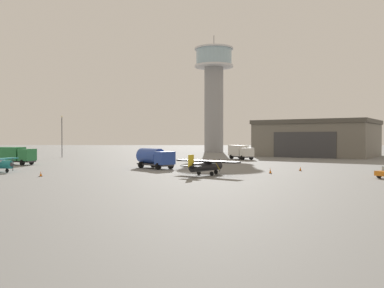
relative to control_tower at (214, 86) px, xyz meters
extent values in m
plane|color=slate|center=(-5.42, -77.23, -21.09)|extent=(400.00, 400.00, 0.00)
cylinder|color=gray|center=(0.00, 0.00, -7.48)|extent=(6.03, 6.03, 27.21)
cylinder|color=silver|center=(0.00, 0.00, 6.42)|extent=(12.32, 12.32, 0.60)
cylinder|color=#99B7C6|center=(0.00, 0.00, 9.22)|extent=(11.33, 11.33, 4.99)
cylinder|color=silver|center=(0.00, 0.00, 11.96)|extent=(12.32, 12.32, 0.50)
cylinder|color=#38383D|center=(0.00, 0.00, 14.21)|extent=(0.16, 0.16, 4.00)
cube|color=#6B665B|center=(25.93, -25.83, -17.07)|extent=(34.18, 32.41, 8.04)
cube|color=#4A4740|center=(25.93, -25.83, -12.55)|extent=(35.01, 33.24, 1.00)
cube|color=#38383A|center=(20.28, -35.09, -18.07)|extent=(12.71, 7.83, 6.03)
cylinder|color=black|center=(-2.48, -80.30, -19.99)|extent=(4.21, 5.19, 1.11)
cone|color=#38383D|center=(-0.70, -77.86, -19.99)|extent=(1.11, 1.11, 0.78)
cube|color=#38383D|center=(-0.70, -77.86, -19.99)|extent=(0.10, 0.10, 1.71)
cube|color=black|center=(-2.32, -80.08, -19.34)|extent=(8.05, 6.39, 0.18)
cylinder|color=gold|center=(-1.16, -80.93, -19.71)|extent=(0.76, 0.58, 1.22)
cylinder|color=gold|center=(-3.48, -79.24, -19.71)|extent=(0.76, 0.58, 1.22)
cube|color=#99B7C6|center=(-1.84, -79.43, -19.68)|extent=(1.30, 1.32, 0.63)
cone|color=black|center=(-4.26, -82.74, -19.90)|extent=(1.42, 1.51, 0.84)
cube|color=gold|center=(-4.26, -82.74, -19.18)|extent=(0.67, 0.86, 1.53)
cube|color=black|center=(-4.26, -82.74, -19.77)|extent=(2.65, 2.24, 0.09)
cylinder|color=black|center=(-1.21, -78.56, -20.82)|extent=(0.52, 0.44, 0.54)
cylinder|color=black|center=(-1.79, -81.03, -20.82)|extent=(0.52, 0.44, 0.54)
cylinder|color=black|center=(-3.38, -79.86, -20.82)|extent=(0.52, 0.44, 0.54)
cone|color=#38383D|center=(-28.26, -77.51, -19.99)|extent=(0.91, 0.89, 0.78)
cube|color=#38383D|center=(-28.26, -77.51, -19.99)|extent=(0.07, 0.10, 1.70)
cylinder|color=#B7BABF|center=(-30.77, -75.69, -19.72)|extent=(0.20, 0.88, 1.22)
cube|color=#99B7C6|center=(-30.17, -77.23, -19.69)|extent=(1.10, 1.02, 0.63)
cylinder|color=black|center=(-29.11, -77.38, -20.82)|extent=(0.22, 0.55, 0.54)
cube|color=#38383D|center=(5.02, -42.72, -20.47)|extent=(4.85, 6.76, 0.24)
cube|color=white|center=(6.14, -44.82, -19.45)|extent=(3.03, 2.79, 1.79)
cube|color=#99B7C6|center=(6.55, -45.58, -19.09)|extent=(1.87, 1.05, 0.90)
cube|color=white|center=(4.51, -41.77, -19.21)|extent=(4.26, 5.09, 2.28)
cylinder|color=black|center=(7.08, -44.24, -20.59)|extent=(1.01, 0.71, 1.00)
cylinder|color=black|center=(5.14, -45.28, -20.59)|extent=(1.01, 0.71, 1.00)
cylinder|color=black|center=(5.05, -40.45, -20.59)|extent=(1.01, 0.71, 1.00)
cylinder|color=black|center=(3.11, -41.49, -20.59)|extent=(1.01, 0.71, 1.00)
cube|color=#38383D|center=(-10.24, -69.33, -20.47)|extent=(6.17, 6.39, 0.24)
cube|color=#2847A8|center=(-8.56, -71.13, -19.40)|extent=(3.17, 3.14, 1.90)
cube|color=#99B7C6|center=(-7.94, -71.78, -19.02)|extent=(1.64, 1.54, 0.95)
cylinder|color=#2847A8|center=(-11.00, -68.52, -19.20)|extent=(4.84, 4.95, 2.30)
cylinder|color=black|center=(-7.76, -70.29, -20.59)|extent=(0.92, 0.88, 1.00)
cylinder|color=black|center=(-9.44, -71.86, -20.59)|extent=(0.92, 0.88, 1.00)
cylinder|color=black|center=(-10.80, -67.04, -20.59)|extent=(0.92, 0.88, 1.00)
cylinder|color=black|center=(-12.48, -68.61, -20.59)|extent=(0.92, 0.88, 1.00)
cube|color=#38383D|center=(-35.47, -61.54, -20.47)|extent=(7.17, 3.79, 0.24)
cube|color=#287A42|center=(-33.08, -62.19, -19.34)|extent=(2.53, 2.99, 2.02)
cube|color=#99B7C6|center=(-32.21, -62.43, -18.93)|extent=(0.65, 2.14, 1.01)
cube|color=#287A42|center=(-36.54, -61.25, -19.20)|extent=(5.16, 3.71, 2.30)
cylinder|color=black|center=(-32.84, -61.05, -20.59)|extent=(0.53, 1.04, 1.00)
cylinder|color=black|center=(-33.45, -63.29, -20.59)|extent=(0.53, 1.04, 1.00)
cylinder|color=black|center=(-37.15, -59.88, -20.59)|extent=(0.53, 1.04, 1.00)
cylinder|color=black|center=(-37.76, -62.12, -20.59)|extent=(0.53, 1.04, 1.00)
cylinder|color=black|center=(17.57, -83.13, -20.77)|extent=(0.46, 0.65, 0.64)
cylinder|color=#38383D|center=(-36.73, -35.08, -16.34)|extent=(0.18, 0.18, 9.50)
sphere|color=#F9E5B2|center=(-36.73, -35.08, -11.37)|extent=(0.44, 0.44, 0.44)
cube|color=black|center=(10.85, -72.92, -21.07)|extent=(0.36, 0.36, 0.04)
cone|color=orange|center=(10.85, -72.92, -20.77)|extent=(0.30, 0.30, 0.55)
cylinder|color=white|center=(10.85, -72.92, -20.74)|extent=(0.21, 0.21, 0.08)
cube|color=black|center=(5.95, -77.28, -21.07)|extent=(0.36, 0.36, 0.04)
cone|color=orange|center=(5.95, -77.28, -20.71)|extent=(0.30, 0.30, 0.67)
cylinder|color=white|center=(5.95, -77.28, -20.68)|extent=(0.21, 0.21, 0.08)
cube|color=black|center=(-22.48, -82.40, -21.07)|extent=(0.36, 0.36, 0.04)
cone|color=orange|center=(-22.48, -82.40, -20.77)|extent=(0.30, 0.30, 0.55)
cylinder|color=white|center=(-22.48, -82.40, -20.74)|extent=(0.21, 0.21, 0.08)
camera|label=1|loc=(-2.47, -131.20, -16.39)|focal=38.33mm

